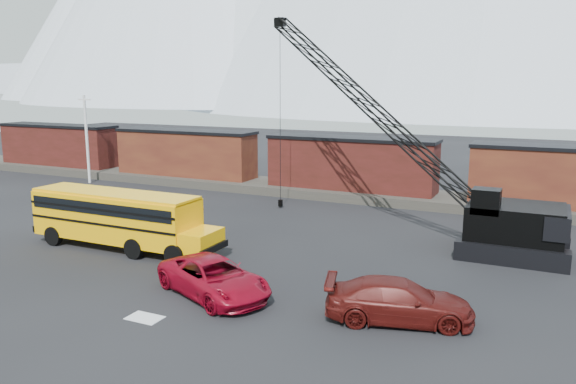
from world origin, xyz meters
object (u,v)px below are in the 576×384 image
Objects in this scene: maroon_suv at (399,301)px; school_bus at (120,217)px; crawler_crane at (371,107)px; red_pickup at (214,278)px.

school_bus is at bearing 63.59° from maroon_suv.
school_bus is 16.70m from maroon_suv.
school_bus is 16.27m from crawler_crane.
crawler_crane reaches higher than school_bus.
red_pickup is at bearing -99.72° from crawler_crane.
crawler_crane reaches higher than red_pickup.
crawler_crane is at bearing 14.68° from red_pickup.
school_bus is 9.35m from red_pickup.
maroon_suv is 16.04m from crawler_crane.
red_pickup is at bearing 79.75° from maroon_suv.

